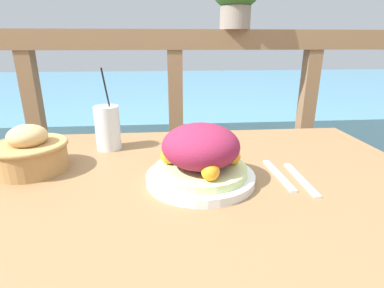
{
  "coord_description": "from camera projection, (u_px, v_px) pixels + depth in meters",
  "views": [
    {
      "loc": [
        -0.05,
        -0.67,
        1.02
      ],
      "look_at": [
        0.02,
        0.07,
        0.76
      ],
      "focal_mm": 28.0,
      "sensor_mm": 36.0,
      "label": 1
    }
  ],
  "objects": [
    {
      "name": "railing_fence",
      "position": [
        176.0,
        102.0,
        1.49
      ],
      "size": [
        2.8,
        0.08,
        1.07
      ],
      "color": "brown",
      "rests_on": "ground_plane"
    },
    {
      "name": "knife",
      "position": [
        301.0,
        179.0,
        0.72
      ],
      "size": [
        0.02,
        0.18,
        0.0
      ],
      "color": "silver",
      "rests_on": "patio_table"
    },
    {
      "name": "patio_table",
      "position": [
        188.0,
        209.0,
        0.77
      ],
      "size": [
        1.21,
        0.79,
        0.7
      ],
      "color": "olive",
      "rests_on": "ground_plane"
    },
    {
      "name": "sea_backdrop",
      "position": [
        169.0,
        103.0,
        4.0
      ],
      "size": [
        12.0,
        4.0,
        0.48
      ],
      "color": "teal",
      "rests_on": "ground_plane"
    },
    {
      "name": "fork",
      "position": [
        278.0,
        175.0,
        0.74
      ],
      "size": [
        0.02,
        0.18,
        0.0
      ],
      "color": "silver",
      "rests_on": "patio_table"
    },
    {
      "name": "salad_plate",
      "position": [
        201.0,
        157.0,
        0.7
      ],
      "size": [
        0.26,
        0.26,
        0.14
      ],
      "color": "silver",
      "rests_on": "patio_table"
    },
    {
      "name": "drink_glass",
      "position": [
        108.0,
        128.0,
        0.91
      ],
      "size": [
        0.08,
        0.08,
        0.25
      ],
      "color": "silver",
      "rests_on": "patio_table"
    },
    {
      "name": "bread_basket",
      "position": [
        30.0,
        152.0,
        0.76
      ],
      "size": [
        0.19,
        0.19,
        0.12
      ],
      "color": "#AD7F47",
      "rests_on": "patio_table"
    }
  ]
}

